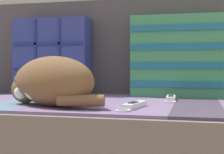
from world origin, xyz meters
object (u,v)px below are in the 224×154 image
Objects in this scene: throw_pillow_quilted at (53,57)px; game_remote_near at (171,98)px; throw_pillow_striped at (177,56)px; sleeping_cat at (50,83)px; couch at (94,147)px; game_remote_far at (134,105)px.

throw_pillow_quilted is 2.07× the size of game_remote_near.
sleeping_cat is at bearing -130.93° from throw_pillow_striped.
couch is at bearing -145.33° from throw_pillow_striped.
throw_pillow_quilted is at bearing 163.21° from game_remote_near.
throw_pillow_quilted is 0.63m from throw_pillow_striped.
throw_pillow_striped is 2.02× the size of game_remote_far.
couch is 0.54m from throw_pillow_quilted.
game_remote_far is at bearing -48.56° from couch.
game_remote_far is (0.30, 0.02, -0.08)m from sleeping_cat.
sleeping_cat is (0.20, -0.49, -0.11)m from throw_pillow_quilted.
game_remote_far is at bearing -43.19° from throw_pillow_quilted.
throw_pillow_striped is 1.06× the size of sleeping_cat.
sleeping_cat is at bearing -67.55° from throw_pillow_quilted.
throw_pillow_quilted is at bearing 179.96° from throw_pillow_striped.
throw_pillow_striped reaches higher than game_remote_far.
game_remote_near is at bearing -16.79° from throw_pillow_quilted.
throw_pillow_striped reaches higher than couch.
couch is at bearing -171.45° from game_remote_near.
throw_pillow_quilted is 0.54m from sleeping_cat.
game_remote_near is (0.61, -0.18, -0.18)m from throw_pillow_quilted.
game_remote_far is at bearing -104.40° from throw_pillow_striped.
couch is 8.66× the size of game_remote_far.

